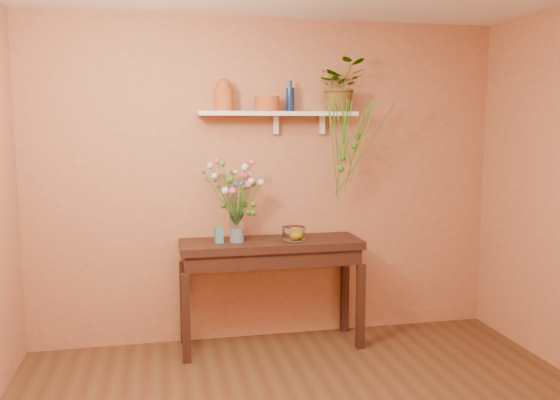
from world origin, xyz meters
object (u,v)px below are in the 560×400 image
(terracotta_jug, at_px, (224,96))
(glass_bowl, at_px, (294,234))
(sideboard, at_px, (271,256))
(bouquet, at_px, (237,185))
(blue_bottle, at_px, (290,99))
(spider_plant, at_px, (340,85))
(glass_vase, at_px, (237,229))

(terracotta_jug, relative_size, glass_bowl, 1.35)
(glass_bowl, bearing_deg, sideboard, 164.25)
(terracotta_jug, xyz_separation_m, bouquet, (0.09, -0.13, -0.70))
(blue_bottle, relative_size, glass_bowl, 1.33)
(sideboard, bearing_deg, spider_plant, 10.91)
(glass_vase, relative_size, glass_bowl, 1.27)
(sideboard, relative_size, bouquet, 2.76)
(sideboard, relative_size, terracotta_jug, 5.79)
(terracotta_jug, relative_size, blue_bottle, 1.01)
(sideboard, height_order, blue_bottle, blue_bottle)
(glass_vase, bearing_deg, spider_plant, 8.01)
(blue_bottle, xyz_separation_m, glass_bowl, (-0.01, -0.20, -1.09))
(sideboard, xyz_separation_m, glass_bowl, (0.18, -0.05, 0.18))
(sideboard, xyz_separation_m, glass_vase, (-0.28, -0.01, 0.23))
(glass_bowl, bearing_deg, glass_vase, 174.66)
(bouquet, relative_size, glass_bowl, 2.83)
(bouquet, height_order, glass_bowl, bouquet)
(terracotta_jug, xyz_separation_m, glass_vase, (0.08, -0.11, -1.06))
(spider_plant, relative_size, glass_vase, 1.81)
(sideboard, height_order, glass_bowl, glass_bowl)
(glass_vase, xyz_separation_m, glass_bowl, (0.46, -0.04, -0.05))
(blue_bottle, xyz_separation_m, spider_plant, (0.42, -0.03, 0.11))
(terracotta_jug, xyz_separation_m, blue_bottle, (0.55, 0.04, -0.02))
(terracotta_jug, height_order, glass_bowl, terracotta_jug)
(blue_bottle, height_order, spider_plant, spider_plant)
(sideboard, distance_m, blue_bottle, 1.30)
(sideboard, distance_m, bouquet, 0.65)
(sideboard, distance_m, spider_plant, 1.52)
(sideboard, xyz_separation_m, blue_bottle, (0.19, 0.15, 1.28))
(sideboard, bearing_deg, glass_vase, -178.43)
(blue_bottle, distance_m, bouquet, 0.84)
(terracotta_jug, xyz_separation_m, glass_bowl, (0.54, -0.15, -1.11))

